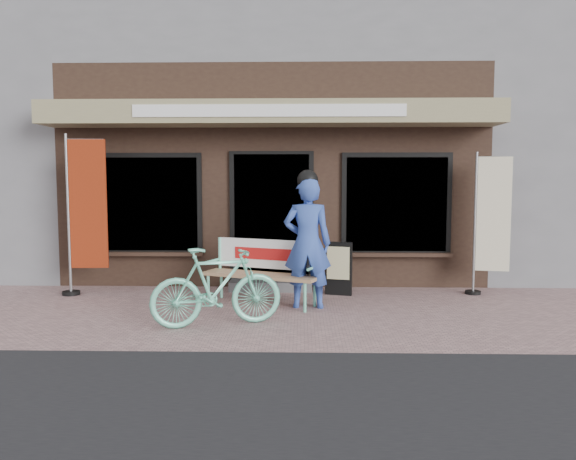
{
  "coord_description": "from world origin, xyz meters",
  "views": [
    {
      "loc": [
        0.49,
        -7.03,
        1.75
      ],
      "look_at": [
        0.3,
        0.7,
        1.05
      ],
      "focal_mm": 35.0,
      "sensor_mm": 36.0,
      "label": 1
    }
  ],
  "objects_px": {
    "nobori_red": "(85,213)",
    "bicycle": "(217,287)",
    "bench": "(263,266)",
    "person": "(307,240)",
    "nobori_cream": "(490,222)",
    "menu_stand": "(339,268)"
  },
  "relations": [
    {
      "from": "nobori_red",
      "to": "bicycle",
      "type": "bearing_deg",
      "value": -42.52
    },
    {
      "from": "bicycle",
      "to": "nobori_cream",
      "type": "height_order",
      "value": "nobori_cream"
    },
    {
      "from": "menu_stand",
      "to": "nobori_cream",
      "type": "bearing_deg",
      "value": 17.59
    },
    {
      "from": "nobori_cream",
      "to": "menu_stand",
      "type": "xyz_separation_m",
      "value": [
        -2.28,
        -0.08,
        -0.7
      ]
    },
    {
      "from": "nobori_red",
      "to": "nobori_cream",
      "type": "height_order",
      "value": "nobori_red"
    },
    {
      "from": "bench",
      "to": "person",
      "type": "bearing_deg",
      "value": 1.23
    },
    {
      "from": "bench",
      "to": "person",
      "type": "height_order",
      "value": "person"
    },
    {
      "from": "nobori_cream",
      "to": "nobori_red",
      "type": "bearing_deg",
      "value": -167.29
    },
    {
      "from": "nobori_cream",
      "to": "menu_stand",
      "type": "height_order",
      "value": "nobori_cream"
    },
    {
      "from": "bicycle",
      "to": "menu_stand",
      "type": "xyz_separation_m",
      "value": [
        1.57,
        1.85,
        -0.06
      ]
    },
    {
      "from": "menu_stand",
      "to": "bench",
      "type": "bearing_deg",
      "value": -135.73
    },
    {
      "from": "nobori_red",
      "to": "nobori_cream",
      "type": "bearing_deg",
      "value": -2.85
    },
    {
      "from": "bench",
      "to": "person",
      "type": "relative_size",
      "value": 0.9
    },
    {
      "from": "person",
      "to": "nobori_red",
      "type": "height_order",
      "value": "nobori_red"
    },
    {
      "from": "nobori_red",
      "to": "nobori_cream",
      "type": "xyz_separation_m",
      "value": [
        6.1,
        0.15,
        -0.14
      ]
    },
    {
      "from": "bicycle",
      "to": "bench",
      "type": "bearing_deg",
      "value": -39.34
    },
    {
      "from": "person",
      "to": "nobori_cream",
      "type": "distance_m",
      "value": 2.91
    },
    {
      "from": "bicycle",
      "to": "menu_stand",
      "type": "relative_size",
      "value": 1.95
    },
    {
      "from": "bench",
      "to": "nobori_red",
      "type": "relative_size",
      "value": 0.7
    },
    {
      "from": "bicycle",
      "to": "menu_stand",
      "type": "height_order",
      "value": "bicycle"
    },
    {
      "from": "menu_stand",
      "to": "nobori_red",
      "type": "bearing_deg",
      "value": -163.41
    },
    {
      "from": "nobori_red",
      "to": "nobori_cream",
      "type": "relative_size",
      "value": 1.12
    }
  ]
}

